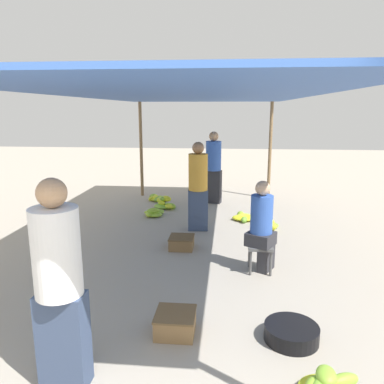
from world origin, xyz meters
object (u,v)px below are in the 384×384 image
Objects in this scene: shopper_walking_far at (213,166)px; crate_near at (175,323)px; stool at (260,250)px; banana_pile_right_2 at (243,217)px; shopper_walking_mid at (198,185)px; banana_pile_left_0 at (154,213)px; basin_black at (291,333)px; banana_pile_left_2 at (165,204)px; crate_mid at (182,242)px; banana_pile_left_1 at (159,199)px; banana_pile_right_1 at (267,224)px; vendor_seated at (262,225)px; vendor_foreground at (59,283)px.

crate_near is at bearing -91.55° from shopper_walking_far.
banana_pile_right_2 is at bearing 93.26° from stool.
shopper_walking_mid is at bearing -139.75° from banana_pile_right_2.
basin_black is at bearing -62.23° from banana_pile_left_0.
stool is 0.24× the size of shopper_walking_mid.
banana_pile_left_0 reaches higher than banana_pile_right_2.
shopper_walking_far reaches higher than banana_pile_left_0.
crate_mid is at bearing -74.39° from banana_pile_left_2.
shopper_walking_far is (0.15, 5.47, 0.78)m from crate_near.
crate_near reaches higher than crate_mid.
banana_pile_left_1 is at bearing 144.74° from banana_pile_right_2.
banana_pile_left_1 is at bearing 142.30° from banana_pile_right_1.
banana_pile_left_0 is at bearing -101.13° from banana_pile_left_2.
stool is 1.44m from crate_mid.
stool reaches higher than banana_pile_left_2.
basin_black is at bearing -67.01° from banana_pile_left_1.
stool is at bearing -98.59° from banana_pile_right_1.
vendor_seated is 2.12m from banana_pile_right_1.
vendor_seated is 3.81m from banana_pile_left_2.
shopper_walking_far is (-0.81, 3.89, 0.58)m from stool.
shopper_walking_mid is at bearing -39.15° from banana_pile_left_0.
banana_pile_left_2 is at bearing 120.05° from stool.
vendor_foreground reaches higher than banana_pile_left_2.
shopper_walking_mid is (-1.31, -0.25, 0.78)m from banana_pile_right_1.
stool is 0.73× the size of banana_pile_left_1.
crate_mid is (-1.38, 2.37, 0.02)m from basin_black.
shopper_walking_far is (1.07, 0.63, 0.79)m from banana_pile_left_2.
banana_pile_left_0 is 2.39m from banana_pile_right_1.
banana_pile_right_1 reaches higher than banana_pile_left_0.
banana_pile_left_2 is at bearing 120.45° from shopper_walking_mid.
basin_black is (0.18, -1.59, -0.24)m from stool.
stool is at bearing -61.20° from banana_pile_left_1.
banana_pile_left_0 is 1.99m from crate_mid.
crate_near reaches higher than banana_pile_right_2.
banana_pile_right_1 reaches higher than banana_pile_left_1.
basin_black is 0.97× the size of banana_pile_right_2.
basin_black is at bearing -85.44° from banana_pile_right_2.
banana_pile_left_1 is (-0.14, 1.33, -0.01)m from banana_pile_left_0.
banana_pile_left_0 is at bearing 140.85° from shopper_walking_mid.
basin_black is at bearing -91.92° from banana_pile_right_1.
banana_pile_right_1 is 1.55m from shopper_walking_mid.
banana_pile_left_2 is (0.27, -0.66, 0.04)m from banana_pile_left_1.
basin_black is at bearing -59.86° from crate_mid.
banana_pile_right_1 is at bearing -13.77° from banana_pile_left_0.
vendor_foreground is 2.98m from vendor_seated.
shopper_walking_mid is (-0.87, -0.73, 0.80)m from banana_pile_right_2.
vendor_seated is 1.72m from basin_black.
stool is at bearing -60.30° from shopper_walking_mid.
vendor_foreground is 4.21m from shopper_walking_mid.
shopper_walking_far is (-0.83, 3.88, 0.22)m from vendor_seated.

